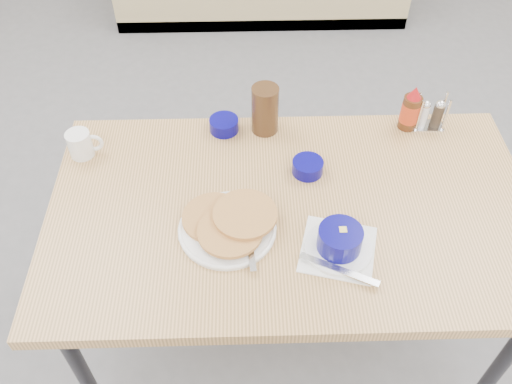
{
  "coord_description": "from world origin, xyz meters",
  "views": [
    {
      "loc": [
        -0.13,
        -0.76,
        1.93
      ],
      "look_at": [
        -0.1,
        0.26,
        0.82
      ],
      "focal_mm": 38.0,
      "sensor_mm": 36.0,
      "label": 1
    }
  ],
  "objects_px": {
    "dining_table": "(291,221)",
    "coffee_mug": "(81,144)",
    "condiment_caddy": "(430,116)",
    "pancake_plate": "(229,225)",
    "butter_bowl": "(308,167)",
    "syrup_bottle": "(411,110)",
    "creamer_bowl": "(224,125)",
    "amber_tumbler": "(265,110)",
    "grits_setting": "(339,242)"
  },
  "relations": [
    {
      "from": "butter_bowl",
      "to": "condiment_caddy",
      "type": "relative_size",
      "value": 0.77
    },
    {
      "from": "butter_bowl",
      "to": "syrup_bottle",
      "type": "bearing_deg",
      "value": 30.05
    },
    {
      "from": "dining_table",
      "to": "coffee_mug",
      "type": "bearing_deg",
      "value": 159.57
    },
    {
      "from": "creamer_bowl",
      "to": "syrup_bottle",
      "type": "xyz_separation_m",
      "value": [
        0.6,
        0.0,
        0.05
      ]
    },
    {
      "from": "pancake_plate",
      "to": "syrup_bottle",
      "type": "relative_size",
      "value": 1.78
    },
    {
      "from": "pancake_plate",
      "to": "creamer_bowl",
      "type": "height_order",
      "value": "pancake_plate"
    },
    {
      "from": "dining_table",
      "to": "creamer_bowl",
      "type": "bearing_deg",
      "value": 120.33
    },
    {
      "from": "condiment_caddy",
      "to": "grits_setting",
      "type": "bearing_deg",
      "value": -125.05
    },
    {
      "from": "grits_setting",
      "to": "condiment_caddy",
      "type": "height_order",
      "value": "condiment_caddy"
    },
    {
      "from": "pancake_plate",
      "to": "butter_bowl",
      "type": "distance_m",
      "value": 0.32
    },
    {
      "from": "pancake_plate",
      "to": "butter_bowl",
      "type": "bearing_deg",
      "value": 42.42
    },
    {
      "from": "condiment_caddy",
      "to": "pancake_plate",
      "type": "bearing_deg",
      "value": -146.48
    },
    {
      "from": "pancake_plate",
      "to": "syrup_bottle",
      "type": "distance_m",
      "value": 0.72
    },
    {
      "from": "dining_table",
      "to": "butter_bowl",
      "type": "relative_size",
      "value": 14.97
    },
    {
      "from": "coffee_mug",
      "to": "amber_tumbler",
      "type": "bearing_deg",
      "value": 10.24
    },
    {
      "from": "grits_setting",
      "to": "creamer_bowl",
      "type": "distance_m",
      "value": 0.58
    },
    {
      "from": "butter_bowl",
      "to": "syrup_bottle",
      "type": "xyz_separation_m",
      "value": [
        0.35,
        0.2,
        0.05
      ]
    },
    {
      "from": "pancake_plate",
      "to": "butter_bowl",
      "type": "relative_size",
      "value": 3.02
    },
    {
      "from": "syrup_bottle",
      "to": "creamer_bowl",
      "type": "bearing_deg",
      "value": 180.0
    },
    {
      "from": "coffee_mug",
      "to": "butter_bowl",
      "type": "relative_size",
      "value": 1.17
    },
    {
      "from": "dining_table",
      "to": "amber_tumbler",
      "type": "bearing_deg",
      "value": 101.03
    },
    {
      "from": "coffee_mug",
      "to": "butter_bowl",
      "type": "bearing_deg",
      "value": -7.99
    },
    {
      "from": "grits_setting",
      "to": "condiment_caddy",
      "type": "distance_m",
      "value": 0.61
    },
    {
      "from": "coffee_mug",
      "to": "creamer_bowl",
      "type": "relative_size",
      "value": 1.15
    },
    {
      "from": "pancake_plate",
      "to": "condiment_caddy",
      "type": "xyz_separation_m",
      "value": [
        0.65,
        0.42,
        0.02
      ]
    },
    {
      "from": "amber_tumbler",
      "to": "coffee_mug",
      "type": "bearing_deg",
      "value": -169.76
    },
    {
      "from": "dining_table",
      "to": "pancake_plate",
      "type": "relative_size",
      "value": 4.95
    },
    {
      "from": "coffee_mug",
      "to": "syrup_bottle",
      "type": "bearing_deg",
      "value": 5.67
    },
    {
      "from": "condiment_caddy",
      "to": "creamer_bowl",
      "type": "bearing_deg",
      "value": -179.07
    },
    {
      "from": "pancake_plate",
      "to": "creamer_bowl",
      "type": "xyz_separation_m",
      "value": [
        -0.02,
        0.42,
        0.0
      ]
    },
    {
      "from": "dining_table",
      "to": "coffee_mug",
      "type": "xyz_separation_m",
      "value": [
        -0.64,
        0.24,
        0.11
      ]
    },
    {
      "from": "dining_table",
      "to": "creamer_bowl",
      "type": "xyz_separation_m",
      "value": [
        -0.2,
        0.34,
        0.08
      ]
    },
    {
      "from": "pancake_plate",
      "to": "coffee_mug",
      "type": "distance_m",
      "value": 0.55
    },
    {
      "from": "dining_table",
      "to": "amber_tumbler",
      "type": "xyz_separation_m",
      "value": [
        -0.07,
        0.34,
        0.14
      ]
    },
    {
      "from": "coffee_mug",
      "to": "butter_bowl",
      "type": "height_order",
      "value": "coffee_mug"
    },
    {
      "from": "pancake_plate",
      "to": "butter_bowl",
      "type": "height_order",
      "value": "pancake_plate"
    },
    {
      "from": "dining_table",
      "to": "creamer_bowl",
      "type": "height_order",
      "value": "creamer_bowl"
    },
    {
      "from": "pancake_plate",
      "to": "syrup_bottle",
      "type": "bearing_deg",
      "value": 35.55
    },
    {
      "from": "dining_table",
      "to": "amber_tumbler",
      "type": "distance_m",
      "value": 0.37
    },
    {
      "from": "butter_bowl",
      "to": "syrup_bottle",
      "type": "relative_size",
      "value": 0.59
    },
    {
      "from": "grits_setting",
      "to": "amber_tumbler",
      "type": "relative_size",
      "value": 1.53
    },
    {
      "from": "dining_table",
      "to": "syrup_bottle",
      "type": "relative_size",
      "value": 8.82
    },
    {
      "from": "coffee_mug",
      "to": "amber_tumbler",
      "type": "distance_m",
      "value": 0.58
    },
    {
      "from": "amber_tumbler",
      "to": "grits_setting",
      "type": "bearing_deg",
      "value": -70.39
    },
    {
      "from": "coffee_mug",
      "to": "condiment_caddy",
      "type": "bearing_deg",
      "value": 5.32
    },
    {
      "from": "creamer_bowl",
      "to": "butter_bowl",
      "type": "relative_size",
      "value": 1.02
    },
    {
      "from": "coffee_mug",
      "to": "condiment_caddy",
      "type": "distance_m",
      "value": 1.11
    },
    {
      "from": "coffee_mug",
      "to": "syrup_bottle",
      "type": "xyz_separation_m",
      "value": [
        1.04,
        0.1,
        0.03
      ]
    },
    {
      "from": "pancake_plate",
      "to": "dining_table",
      "type": "bearing_deg",
      "value": 22.81
    },
    {
      "from": "creamer_bowl",
      "to": "syrup_bottle",
      "type": "height_order",
      "value": "syrup_bottle"
    }
  ]
}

